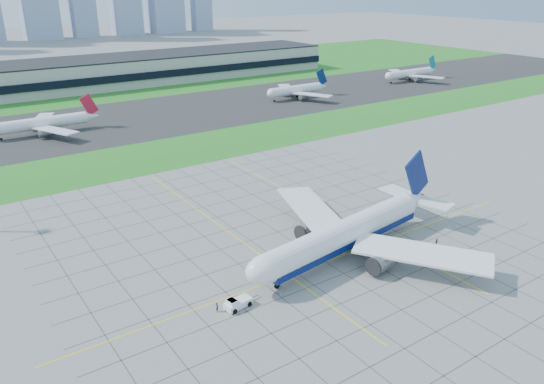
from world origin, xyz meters
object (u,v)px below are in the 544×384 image
object	(u,v)px
crew_near	(217,307)
distant_jet_1	(43,123)
distant_jet_3	(410,73)
crew_far	(437,242)
airliner	(346,234)
pushback_tug	(237,303)
distant_jet_2	(297,90)

from	to	relation	value
crew_near	distant_jet_1	bearing A→B (deg)	34.01
distant_jet_3	crew_far	bearing A→B (deg)	-136.62
airliner	distant_jet_3	bearing A→B (deg)	30.41
crew_near	crew_far	distance (m)	55.08
pushback_tug	crew_near	bearing A→B (deg)	157.27
crew_far	distant_jet_3	xyz separation A→B (m)	(160.16, 151.34, 3.66)
pushback_tug	distant_jet_3	bearing A→B (deg)	26.90
crew_near	distant_jet_3	distance (m)	259.69
distant_jet_1	distant_jet_2	world-z (taller)	same
distant_jet_1	distant_jet_3	distance (m)	211.97
distant_jet_2	distant_jet_3	bearing A→B (deg)	1.55
crew_near	distant_jet_1	distance (m)	146.19
crew_near	distant_jet_2	xyz separation A→B (m)	(126.77, 143.30, 3.55)
pushback_tug	distant_jet_3	world-z (taller)	distant_jet_3
crew_far	distant_jet_1	xyz separation A→B (m)	(-51.81, 151.77, 3.66)
crew_far	distant_jet_3	bearing A→B (deg)	69.89
distant_jet_3	pushback_tug	bearing A→B (deg)	-145.23
crew_near	pushback_tug	bearing A→B (deg)	-69.69
pushback_tug	distant_jet_1	size ratio (longest dim) A/B	0.19
crew_near	distant_jet_1	world-z (taller)	distant_jet_1
distant_jet_1	distant_jet_3	world-z (taller)	same
pushback_tug	distant_jet_2	xyz separation A→B (m)	(123.10, 144.27, 3.52)
airliner	pushback_tug	bearing A→B (deg)	179.71
pushback_tug	crew_near	xyz separation A→B (m)	(-3.67, 0.97, -0.03)
airliner	distant_jet_1	world-z (taller)	airliner
distant_jet_1	crew_near	bearing A→B (deg)	-91.17
distant_jet_1	pushback_tug	bearing A→B (deg)	-89.73
airliner	pushback_tug	distance (m)	31.13
pushback_tug	airliner	bearing A→B (deg)	-0.29
distant_jet_2	crew_far	bearing A→B (deg)	-115.79
pushback_tug	crew_far	xyz separation A→B (m)	(51.12, -4.69, -0.14)
distant_jet_1	distant_jet_3	xyz separation A→B (m)	(211.97, -0.43, 0.00)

